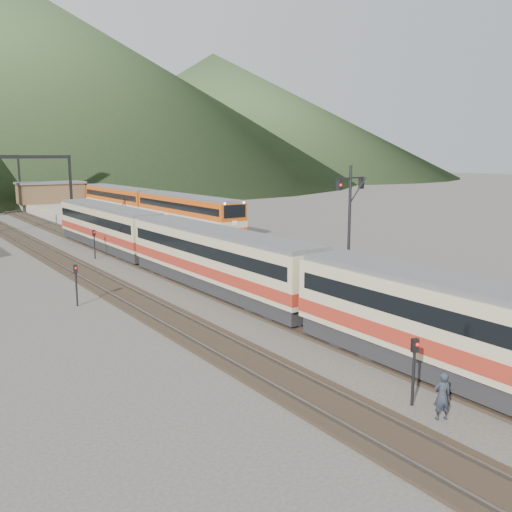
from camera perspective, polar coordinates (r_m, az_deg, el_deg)
track_main at (r=51.80m, az=-14.96°, el=0.90°), size 2.60×200.00×0.23m
track_far at (r=50.41m, az=-20.32°, el=0.36°), size 2.60×200.00×0.23m
track_second at (r=56.58m, az=-3.92°, el=1.98°), size 2.60×200.00×0.23m
platform at (r=52.02m, az=-8.42°, el=1.66°), size 8.00×100.00×1.00m
gantry_near at (r=64.91m, az=-22.05°, el=7.21°), size 9.55×0.25×8.00m
station_shed at (r=89.37m, az=-19.82°, el=6.02°), size 9.40×4.40×3.10m
hill_b at (r=244.67m, az=-23.99°, el=16.22°), size 220.00×220.00×75.00m
hill_c at (r=253.05m, az=-4.24°, el=13.96°), size 160.00×160.00×50.00m
main_train at (r=33.84m, az=-3.94°, el=-0.47°), size 2.68×54.97×3.27m
second_train at (r=70.75m, az=-10.63°, el=5.03°), size 2.86×39.02×3.50m
signal_mast at (r=27.86m, az=9.33°, el=3.70°), size 2.17×0.57×6.57m
short_signal_a at (r=19.36m, az=15.52°, el=-10.24°), size 0.25×0.21×2.27m
short_signal_b at (r=46.18m, az=-15.87°, el=1.52°), size 0.22×0.16×2.27m
short_signal_c at (r=32.04m, az=-17.56°, el=-2.26°), size 0.25×0.20×2.27m
worker at (r=18.91m, az=18.12°, el=-13.16°), size 0.66×0.57×1.53m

